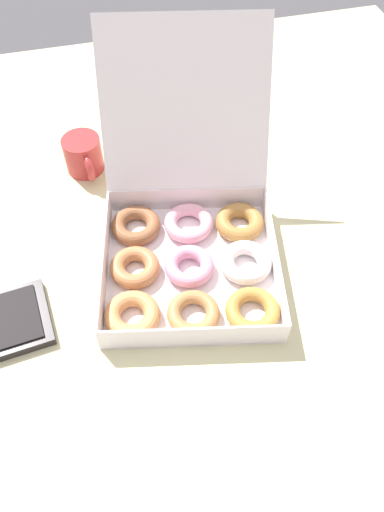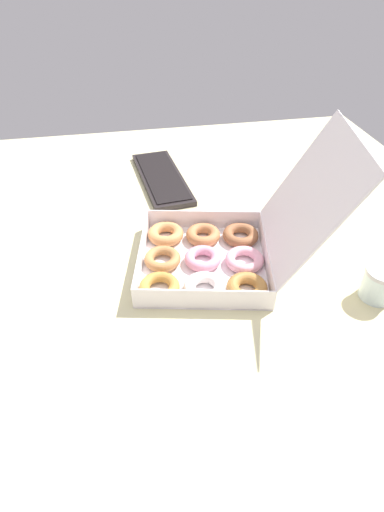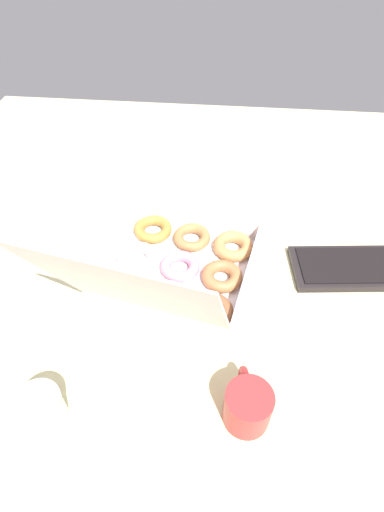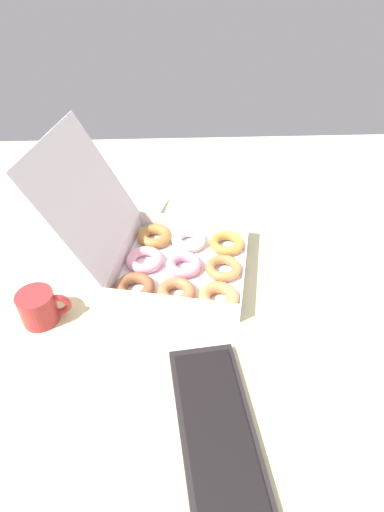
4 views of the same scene
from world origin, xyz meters
The scene contains 6 objects.
ground_plane centered at (0.00, 0.00, -1.00)cm, with size 180.00×180.00×2.00cm, color beige.
donut_box centered at (5.78, 4.15, 3.99)cm, with size 42.98×54.59×35.78cm.
keyboard centered at (-42.39, -3.93, 1.06)cm, with size 41.23×18.22×2.20cm.
coffee_mug centered at (-11.20, 35.35, 4.28)cm, with size 8.57×12.02×8.35cm.
glass_jar centered at (24.72, 40.01, 4.23)cm, with size 8.32×8.32×8.38cm.
paper_napkin centered at (-9.18, -28.57, 0.07)cm, with size 13.19×11.22×0.15cm, color white.
Camera 2 is at (84.48, -16.63, 69.61)cm, focal length 28.00 mm.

